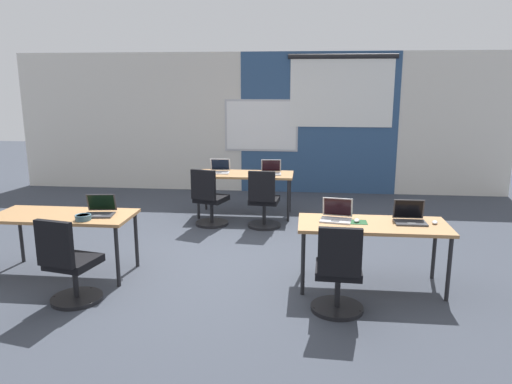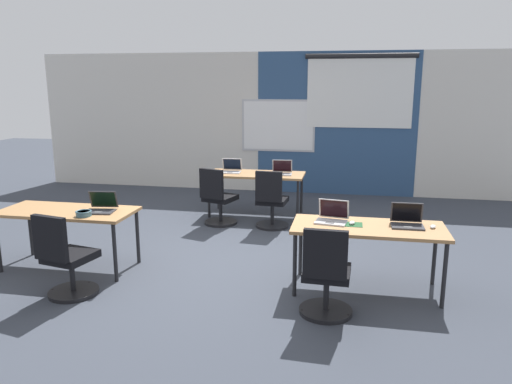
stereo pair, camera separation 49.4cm
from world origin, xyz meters
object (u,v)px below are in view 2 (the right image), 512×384
Objects in this scene: laptop_near_left_inner at (101,207)px; chair_far_left at (218,202)px; desk_near_left at (67,215)px; mouse_far_right at (268,173)px; snack_bowl at (84,213)px; laptop_near_right_inner at (332,217)px; mouse_near_right_end at (433,227)px; laptop_near_right_end at (407,221)px; desk_far_center at (256,177)px; desk_near_right at (368,232)px; chair_far_right at (271,204)px; laptop_far_left at (231,169)px; chair_near_right_inner at (326,279)px; chair_near_left_inner at (66,262)px; laptop_far_right at (282,171)px; mouse_near_right_inner at (352,223)px.

chair_far_left is (0.85, 2.09, -0.39)m from laptop_near_left_inner.
mouse_far_right is (1.96, 2.78, 0.08)m from desk_near_left.
mouse_far_right is 3.41m from snack_bowl.
laptop_near_right_inner is 1.04m from mouse_near_right_end.
mouse_far_right is at bearing 125.20° from laptop_near_right_end.
laptop_near_right_inner reaches higher than laptop_near_left_inner.
laptop_near_right_inner is 1.12× the size of laptop_near_right_end.
desk_far_center is 3.65m from mouse_near_right_end.
mouse_far_right reaches higher than desk_near_right.
laptop_far_left is (-0.81, 0.73, 0.39)m from chair_far_right.
chair_near_right_inner is at bearing -71.90° from mouse_far_right.
desk_near_left is 1.74× the size of chair_near_left_inner.
laptop_near_left_inner is at bearing -169.18° from laptop_near_right_inner.
chair_far_left is (-0.48, -0.69, -0.28)m from desk_far_center.
laptop_near_left_inner is (-3.07, 0.03, 0.11)m from desk_near_right.
desk_near_left is 3.12m from laptop_near_right_inner.
laptop_near_left_inner is at bearing -115.48° from desk_far_center.
snack_bowl is at bearing -118.34° from laptop_near_left_inner.
desk_near_right is 3.08m from chair_far_left.
laptop_far_right is 0.38× the size of chair_far_left.
desk_far_center is 3.04m from laptop_near_right_inner.
laptop_far_right is at bearing -72.98° from chair_near_right_inner.
chair_far_left is (-0.85, 0.02, 0.00)m from chair_far_right.
mouse_near_right_end is at bearing -48.82° from desk_far_center.
chair_near_left_inner reaches higher than snack_bowl.
laptop_far_right is at bearing 52.07° from desk_near_left.
mouse_far_right is at bearing -101.47° from chair_near_left_inner.
laptop_far_left is at bearing 127.70° from desk_near_right.
chair_far_left is (-0.69, -0.67, -0.36)m from mouse_far_right.
chair_far_left reaches higher than snack_bowl.
laptop_near_left_inner reaches higher than mouse_far_right.
mouse_far_right is at bearing 52.83° from laptop_near_left_inner.
chair_far_right is 1.16m from laptop_far_left.
laptop_far_left is (-1.79, 3.53, 0.39)m from chair_near_right_inner.
chair_far_left is at bearing -147.13° from laptop_far_right.
chair_near_left_inner is (-2.90, -0.79, -0.36)m from mouse_near_right_inner.
laptop_far_left is at bearing 176.28° from mouse_far_right.
laptop_far_left is (-1.80, 2.74, -0.00)m from laptop_near_right_inner.
chair_near_left_inner reaches higher than desk_far_center.
desk_near_left is 2.48m from chair_far_left.
snack_bowl is (-2.77, -0.30, -0.01)m from laptop_near_right_inner.
mouse_near_right_inner is at bearing -174.57° from laptop_near_right_end.
desk_near_right is 14.52× the size of mouse_near_right_inner.
desk_far_center is at bearing -98.43° from chair_near_left_inner.
laptop_near_right_end reaches higher than snack_bowl.
chair_far_left is at bearing -54.63° from chair_near_right_inner.
mouse_near_right_end is at bearing 7.21° from laptop_near_right_inner.
chair_near_right_inner is 1.00× the size of chair_near_left_inner.
laptop_far_right reaches higher than chair_far_right.
laptop_near_left_inner is at bearing -126.65° from laptop_far_right.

